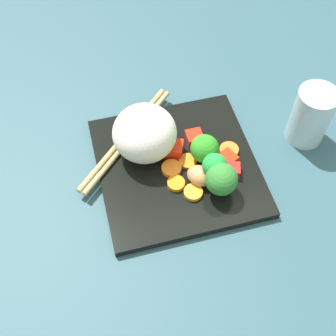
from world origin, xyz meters
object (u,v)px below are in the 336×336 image
rice_mound (145,133)px  carrot_slice_2 (208,142)px  broccoli_floret_1 (205,150)px  square_plate (177,167)px  drinking_glass (311,116)px  chopstick_pair (126,138)px

rice_mound → carrot_slice_2: (-0.88, -9.86, -3.86)cm
rice_mound → broccoli_floret_1: rice_mound is taller
square_plate → drinking_glass: drinking_glass is taller
carrot_slice_2 → drinking_glass: 16.23cm
rice_mound → drinking_glass: (-1.78, -25.72, -0.56)cm
carrot_slice_2 → drinking_glass: (-0.90, -15.86, 3.30)cm
chopstick_pair → broccoli_floret_1: bearing=102.9°
chopstick_pair → drinking_glass: size_ratio=1.87×
chopstick_pair → rice_mound: bearing=89.1°
square_plate → carrot_slice_2: carrot_slice_2 is taller
broccoli_floret_1 → carrot_slice_2: size_ratio=2.21×
carrot_slice_2 → drinking_glass: size_ratio=0.24×
square_plate → carrot_slice_2: size_ratio=10.42×
square_plate → broccoli_floret_1: 5.36cm
drinking_glass → carrot_slice_2: bearing=86.8°
rice_mound → carrot_slice_2: rice_mound is taller
rice_mound → carrot_slice_2: 10.62cm
carrot_slice_2 → chopstick_pair: bearing=74.6°
rice_mound → drinking_glass: drinking_glass is taller
broccoli_floret_1 → square_plate: bearing=88.1°
square_plate → carrot_slice_2: 6.46cm
rice_mound → chopstick_pair: bearing=45.4°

